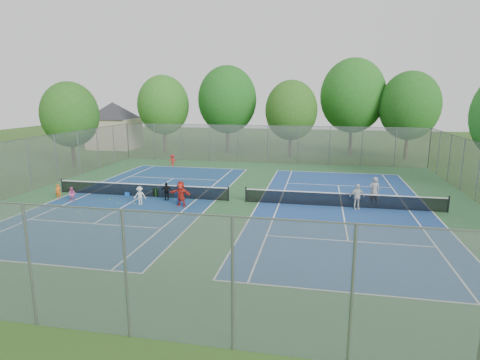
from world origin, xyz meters
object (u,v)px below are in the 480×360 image
at_px(net_right, 342,200).
at_px(ball_crate, 128,194).
at_px(ball_hopper, 156,193).
at_px(instructor, 374,191).
at_px(net_left, 142,190).

distance_m(net_right, ball_crate, 15.12).
xyz_separation_m(net_right, ball_hopper, (-13.02, 0.17, -0.16)).
height_order(ball_crate, instructor, instructor).
bearing_deg(net_right, net_left, 180.00).
bearing_deg(ball_hopper, instructor, 2.91).
relative_size(ball_crate, instructor, 0.16).
relative_size(ball_crate, ball_hopper, 0.52).
height_order(ball_hopper, instructor, instructor).
relative_size(net_left, ball_hopper, 21.55).
height_order(net_left, ball_hopper, net_left).
height_order(net_left, ball_crate, net_left).
xyz_separation_m(net_left, ball_hopper, (0.98, 0.17, -0.16)).
relative_size(net_left, net_right, 1.00).
distance_m(net_left, instructor, 16.09).
xyz_separation_m(net_left, ball_crate, (-1.12, 0.02, -0.32)).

